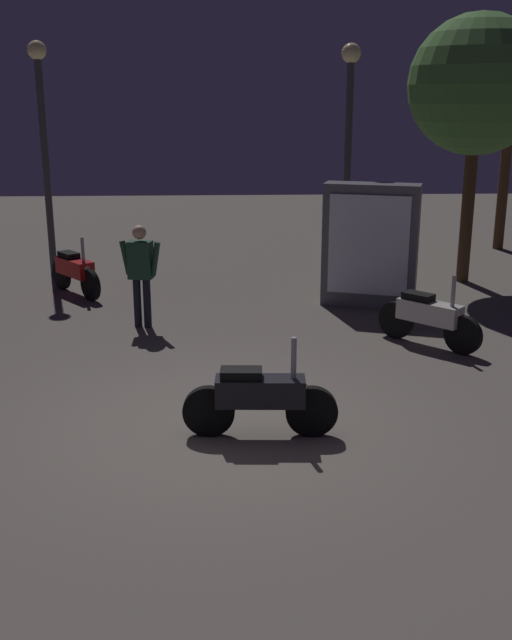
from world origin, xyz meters
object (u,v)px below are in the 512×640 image
Objects in this scene: streetlamp_near at (349,132)px; streetlamp_far at (43,128)px; kiosk_billboard at (370,245)px; motorcycle_white_parked_left at (429,317)px; motorcycle_red_parked_right at (75,271)px; motorcycle_black_foreground at (260,398)px; person_rider_beside at (141,267)px.

streetlamp_far reaches higher than streetlamp_near.
streetlamp_far is 2.15× the size of kiosk_billboard.
motorcycle_red_parked_right is at bearing -164.27° from motorcycle_white_parked_left.
streetlamp_far reaches higher than kiosk_billboard.
motorcycle_black_foreground is 5.65m from kiosk_billboard.
streetlamp_near reaches higher than motorcycle_white_parked_left.
motorcycle_black_foreground is 0.37× the size of streetlamp_far.
kiosk_billboard is at bearing -60.00° from person_rider_beside.
streetlamp_far is (-2.19, 3.81, 1.94)m from person_rider_beside.
kiosk_billboard is (3.79, 1.13, 0.09)m from person_rider_beside.
person_rider_beside reaches higher than motorcycle_black_foreground.
person_rider_beside is (-4.24, 1.13, 0.52)m from motorcycle_white_parked_left.
kiosk_billboard is (2.15, 5.19, 0.61)m from motorcycle_black_foreground.
streetlamp_near is (3.66, 2.97, 1.90)m from person_rider_beside.
motorcycle_red_parked_right is 2.58m from person_rider_beside.
person_rider_beside is at bearing -140.87° from streetlamp_near.
motorcycle_red_parked_right is 0.31× the size of streetlamp_near.
person_rider_beside is at bearing 114.98° from motorcycle_black_foreground.
streetlamp_far is at bearing 171.86° from streetlamp_near.
person_rider_beside is at bearing -60.06° from streetlamp_far.
streetlamp_near is at bearing 76.94° from motorcycle_black_foreground.
motorcycle_black_foreground is 6.86m from motorcycle_red_parked_right.
motorcycle_black_foreground is 3.91m from motorcycle_white_parked_left.
motorcycle_black_foreground and motorcycle_red_parked_right have the same top height.
streetlamp_far reaches higher than person_rider_beside.
motorcycle_red_parked_right is 5.70m from streetlamp_near.
streetlamp_far reaches higher than motorcycle_red_parked_right.
streetlamp_far reaches higher than motorcycle_white_parked_left.
person_rider_beside is 5.08m from streetlamp_near.
person_rider_beside is (-1.65, 4.06, 0.52)m from motorcycle_black_foreground.
motorcycle_black_foreground is 9.09m from streetlamp_far.
streetlamp_near is at bearing -8.14° from streetlamp_far.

